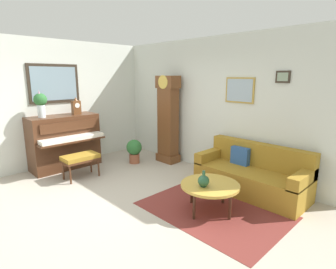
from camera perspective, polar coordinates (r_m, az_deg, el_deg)
The scene contains 13 objects.
ground_plane at distance 4.64m, azimuth -10.72°, elevation -14.37°, with size 6.40×6.00×0.10m, color #B2A899.
wall_left at distance 6.52m, azimuth -24.05°, elevation 5.96°, with size 0.13×4.90×2.80m.
wall_back at distance 5.83m, azimuth 8.85°, elevation 6.17°, with size 5.30×0.13×2.80m.
area_rug at distance 4.33m, azimuth 9.59°, elevation -15.52°, with size 2.10×1.50×0.01m, color maroon.
piano at distance 6.36m, azimuth -21.05°, elevation -1.40°, with size 0.87×1.44×1.17m.
piano_bench at distance 5.64m, azimuth -18.09°, elevation -4.86°, with size 0.42×0.70×0.48m.
grandfather_clock at distance 6.28m, azimuth -0.01°, elevation 2.72°, with size 0.52×0.34×2.03m.
couch at distance 5.00m, azimuth 17.34°, elevation -8.17°, with size 1.90×0.80×0.84m.
coffee_table at distance 4.14m, azimuth 8.92°, elevation -10.69°, with size 0.88×0.88×0.44m.
mantel_clock at distance 6.36m, azimuth -18.92°, elevation 5.64°, with size 0.13×0.18×0.38m.
flower_vase at distance 6.07m, azimuth -25.44°, elevation 6.18°, with size 0.26×0.26×0.58m.
green_jug at distance 4.00m, azimuth 7.56°, elevation -9.71°, with size 0.17×0.17×0.24m.
potted_plant at distance 6.36m, azimuth -7.20°, elevation -3.21°, with size 0.36×0.36×0.56m.
Camera 1 is at (3.50, -2.23, 2.02)m, focal length 28.72 mm.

